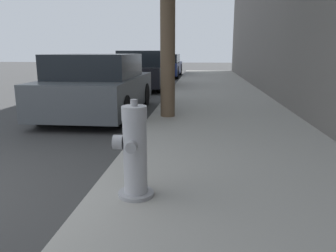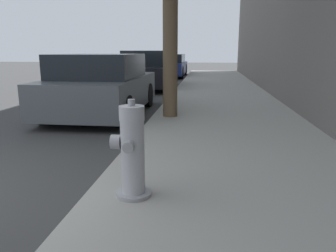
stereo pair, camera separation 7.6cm
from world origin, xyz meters
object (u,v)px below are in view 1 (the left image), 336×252
at_px(parked_car_near, 98,86).
at_px(parked_car_mid, 144,71).
at_px(fire_hydrant, 135,153).
at_px(parked_car_far, 165,66).

distance_m(parked_car_near, parked_car_mid, 5.43).
bearing_deg(parked_car_mid, fire_hydrant, -80.54).
distance_m(fire_hydrant, parked_car_near, 4.91).
relative_size(fire_hydrant, parked_car_far, 0.20).
height_order(parked_car_mid, parked_car_far, parked_car_mid).
relative_size(parked_car_near, parked_car_far, 0.85).
xyz_separation_m(parked_car_mid, parked_car_far, (0.17, 6.23, -0.08)).
xyz_separation_m(fire_hydrant, parked_car_mid, (-1.67, 10.01, 0.14)).
height_order(fire_hydrant, parked_car_near, parked_car_near).
xyz_separation_m(parked_car_near, parked_car_mid, (0.11, 5.42, 0.04)).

